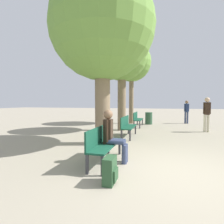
# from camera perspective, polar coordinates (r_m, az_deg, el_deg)

# --- Properties ---
(ground_plane) EXTENTS (80.00, 80.00, 0.00)m
(ground_plane) POSITION_cam_1_polar(r_m,az_deg,el_deg) (4.24, 18.93, -17.89)
(ground_plane) COLOR gray
(bench_row_0) EXTENTS (0.43, 1.66, 0.90)m
(bench_row_0) POSITION_cam_1_polar(r_m,az_deg,el_deg) (4.45, -3.07, -9.60)
(bench_row_0) COLOR #144733
(bench_row_0) RESTS_ON ground_plane
(bench_row_1) EXTENTS (0.43, 1.66, 0.90)m
(bench_row_1) POSITION_cam_1_polar(r_m,az_deg,el_deg) (7.69, 4.99, -4.20)
(bench_row_1) COLOR #144733
(bench_row_1) RESTS_ON ground_plane
(bench_row_2) EXTENTS (0.43, 1.66, 0.90)m
(bench_row_2) POSITION_cam_1_polar(r_m,az_deg,el_deg) (11.01, 8.19, -1.99)
(bench_row_2) COLOR #144733
(bench_row_2) RESTS_ON ground_plane
(tree_row_0) EXTENTS (3.71, 3.71, 6.02)m
(tree_row_0) POSITION_cam_1_polar(r_m,az_deg,el_deg) (6.85, -3.18, 25.48)
(tree_row_0) COLOR #7A664C
(tree_row_0) RESTS_ON ground_plane
(tree_row_1) EXTENTS (2.74, 2.74, 5.42)m
(tree_row_1) POSITION_cam_1_polar(r_m,az_deg,el_deg) (9.80, 3.24, 17.72)
(tree_row_1) COLOR #7A664C
(tree_row_1) RESTS_ON ground_plane
(tree_row_2) EXTENTS (2.76, 2.76, 5.76)m
(tree_row_2) POSITION_cam_1_polar(r_m,az_deg,el_deg) (12.97, 6.38, 15.69)
(tree_row_2) COLOR #7A664C
(tree_row_2) RESTS_ON ground_plane
(person_seated) EXTENTS (0.62, 0.35, 1.33)m
(person_seated) POSITION_cam_1_polar(r_m,az_deg,el_deg) (4.46, 0.20, -7.29)
(person_seated) COLOR #384260
(person_seated) RESTS_ON ground_plane
(backpack) EXTENTS (0.23, 0.38, 0.50)m
(backpack) POSITION_cam_1_polar(r_m,az_deg,el_deg) (3.43, -0.64, -18.55)
(backpack) COLOR #284C2D
(backpack) RESTS_ON ground_plane
(pedestrian_near) EXTENTS (0.36, 0.24, 1.77)m
(pedestrian_near) POSITION_cam_1_polar(r_m,az_deg,el_deg) (10.10, 28.58, -0.07)
(pedestrian_near) COLOR beige
(pedestrian_near) RESTS_ON ground_plane
(pedestrian_mid) EXTENTS (0.33, 0.27, 1.65)m
(pedestrian_mid) POSITION_cam_1_polar(r_m,az_deg,el_deg) (13.57, 23.17, 0.51)
(pedestrian_mid) COLOR #384260
(pedestrian_mid) RESTS_ON ground_plane
(trash_bin) EXTENTS (0.48, 0.48, 0.83)m
(trash_bin) POSITION_cam_1_polar(r_m,az_deg,el_deg) (12.35, 11.90, -2.02)
(trash_bin) COLOR #2D5138
(trash_bin) RESTS_ON ground_plane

